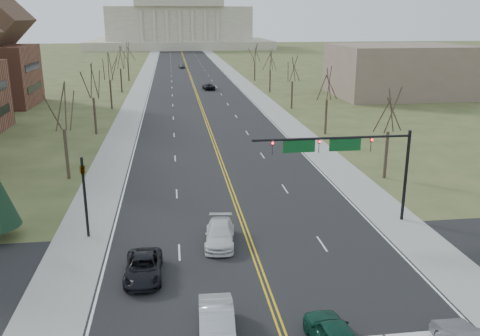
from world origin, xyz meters
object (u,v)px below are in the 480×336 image
object	(u,v)px
signal_left	(84,188)
car_far_nb	(209,86)
car_far_sb	(182,66)
signal_mast	(344,151)
car_nb_inner_lead	(334,336)
car_sb_outer_lead	(143,267)
car_sb_inner_second	(220,234)
car_sb_inner_lead	(217,325)

from	to	relation	value
signal_left	car_far_nb	world-z (taller)	signal_left
car_far_sb	signal_mast	bearing A→B (deg)	-93.39
car_nb_inner_lead	car_far_sb	world-z (taller)	car_nb_inner_lead
signal_mast	car_nb_inner_lead	size ratio (longest dim) A/B	2.58
car_nb_inner_lead	car_sb_outer_lead	xyz separation A→B (m)	(-9.34, 8.43, -0.13)
car_sb_inner_second	car_far_sb	bearing A→B (deg)	96.89
signal_mast	car_nb_inner_lead	distance (m)	16.75
car_nb_inner_lead	car_sb_inner_lead	world-z (taller)	car_sb_inner_lead
car_sb_inner_lead	car_sb_outer_lead	size ratio (longest dim) A/B	1.03
car_nb_inner_lead	signal_mast	bearing A→B (deg)	-113.21
car_far_sb	car_nb_inner_lead	bearing A→B (deg)	-96.01
signal_mast	car_sb_inner_lead	xyz separation A→B (m)	(-10.79, -13.50, -4.94)
car_far_sb	signal_left	bearing A→B (deg)	-102.06
car_sb_inner_lead	car_sb_inner_second	distance (m)	11.09
signal_mast	car_far_nb	size ratio (longest dim) A/B	2.50
signal_left	car_nb_inner_lead	distance (m)	20.54
signal_mast	car_far_sb	distance (m)	125.41
car_sb_inner_lead	car_sb_inner_second	world-z (taller)	car_sb_inner_lead
car_sb_inner_lead	signal_mast	bearing A→B (deg)	53.74
signal_mast	signal_left	xyz separation A→B (m)	(-18.95, 0.00, -2.05)
car_sb_inner_lead	car_sb_inner_second	size ratio (longest dim) A/B	1.00
car_sb_outer_lead	car_sb_inner_second	size ratio (longest dim) A/B	0.98
signal_left	car_far_nb	size ratio (longest dim) A/B	1.24
signal_left	car_nb_inner_lead	size ratio (longest dim) A/B	1.28
car_sb_outer_lead	car_far_sb	bearing A→B (deg)	88.01
car_sb_outer_lead	car_nb_inner_lead	bearing A→B (deg)	-41.66
car_nb_inner_lead	car_far_nb	distance (m)	91.44
signal_left	car_sb_inner_second	world-z (taller)	signal_left
car_far_nb	signal_left	bearing A→B (deg)	73.18
car_nb_inner_lead	car_sb_inner_lead	bearing A→B (deg)	-20.03
signal_left	signal_mast	bearing A→B (deg)	-0.00
car_sb_inner_second	car_far_sb	size ratio (longest dim) A/B	1.24
signal_left	car_sb_inner_second	size ratio (longest dim) A/B	1.22
car_nb_inner_lead	car_sb_outer_lead	bearing A→B (deg)	-45.84
signal_mast	car_sb_inner_lead	size ratio (longest dim) A/B	2.45
car_sb_inner_lead	car_far_sb	size ratio (longest dim) A/B	1.25
car_sb_inner_second	car_far_nb	xyz separation A→B (m)	(5.10, 78.81, -0.04)
signal_mast	car_sb_inner_lead	bearing A→B (deg)	-128.62
signal_left	car_sb_inner_lead	distance (m)	16.04
signal_left	car_sb_inner_second	xyz separation A→B (m)	(9.37, -2.48, -2.99)
signal_mast	car_nb_inner_lead	bearing A→B (deg)	-109.44
car_sb_outer_lead	car_sb_inner_second	bearing A→B (deg)	39.83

